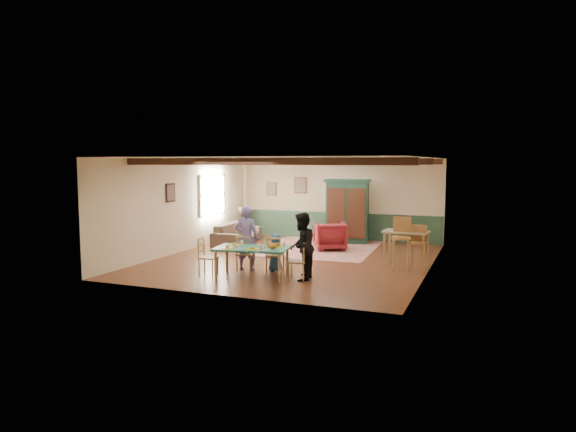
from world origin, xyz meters
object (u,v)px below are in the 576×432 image
at_px(dining_table, 252,263).
at_px(person_woman, 302,246).
at_px(dining_chair_end_left, 208,257).
at_px(sofa, 237,234).
at_px(dining_chair_end_right, 297,261).
at_px(bar_stool_left, 401,244).
at_px(bar_stool_right, 418,248).
at_px(armchair, 330,236).
at_px(counter_table, 406,249).
at_px(table_lamp, 241,215).
at_px(dining_chair_far_right, 275,254).
at_px(end_table, 241,229).
at_px(person_man, 246,238).
at_px(person_child, 276,253).
at_px(armoire, 347,211).
at_px(dining_chair_far_left, 246,253).
at_px(cat, 272,245).

distance_m(dining_table, person_woman, 1.21).
bearing_deg(dining_chair_end_left, sofa, 10.62).
relative_size(dining_chair_end_right, bar_stool_left, 0.68).
xyz_separation_m(bar_stool_left, bar_stool_right, (0.39, 0.09, -0.10)).
xyz_separation_m(armchair, counter_table, (2.48, -1.70, 0.04)).
relative_size(sofa, bar_stool_left, 1.75).
bearing_deg(person_woman, table_lamp, -150.54).
distance_m(dining_chair_far_right, end_table, 5.95).
bearing_deg(dining_table, person_man, 124.97).
xyz_separation_m(dining_chair_far_right, person_child, (-0.01, 0.07, 0.03)).
bearing_deg(sofa, armoire, -70.75).
height_order(dining_table, sofa, dining_table).
bearing_deg(armchair, person_child, 57.86).
bearing_deg(sofa, person_child, -145.54).
distance_m(person_woman, person_child, 1.10).
height_order(person_man, person_child, person_man).
bearing_deg(sofa, end_table, 17.02).
xyz_separation_m(armchair, bar_stool_left, (2.43, -2.14, 0.23)).
bearing_deg(bar_stool_right, person_man, -163.15).
height_order(person_child, bar_stool_left, bar_stool_left).
distance_m(dining_chair_end_right, armchair, 4.03).
xyz_separation_m(counter_table, bar_stool_left, (-0.05, -0.44, 0.19)).
bearing_deg(table_lamp, person_woman, -52.13).
bearing_deg(armoire, dining_chair_far_left, -110.85).
xyz_separation_m(person_woman, sofa, (-3.65, 4.01, -0.43)).
bearing_deg(dining_table, counter_table, 38.89).
bearing_deg(person_woman, person_child, -133.26).
bearing_deg(end_table, person_woman, -52.13).
relative_size(end_table, table_lamp, 1.09).
distance_m(dining_chair_far_left, bar_stool_right, 4.13).
relative_size(bar_stool_left, bar_stool_right, 1.18).
xyz_separation_m(person_woman, bar_stool_left, (1.86, 1.84, -0.11)).
height_order(dining_chair_far_left, dining_chair_end_right, same).
height_order(dining_chair_far_left, sofa, dining_chair_far_left).
relative_size(dining_chair_far_left, table_lamp, 1.77).
height_order(dining_table, person_child, person_child).
height_order(dining_chair_far_right, table_lamp, table_lamp).
relative_size(armchair, end_table, 1.70).
xyz_separation_m(armchair, table_lamp, (-3.66, 1.45, 0.37)).
xyz_separation_m(person_man, armchair, (1.02, 3.48, -0.37)).
height_order(dining_chair_far_right, sofa, dining_chair_far_right).
distance_m(dining_chair_far_left, end_table, 5.67).
bearing_deg(person_child, dining_chair_end_left, 27.30).
bearing_deg(dining_chair_end_right, person_man, -117.30).
height_order(dining_chair_far_right, dining_chair_end_left, same).
distance_m(dining_chair_far_left, dining_chair_end_left, 0.95).
bearing_deg(dining_chair_end_right, armoire, 175.23).
relative_size(counter_table, bar_stool_left, 0.85).
height_order(person_child, table_lamp, table_lamp).
relative_size(person_child, cat, 2.79).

